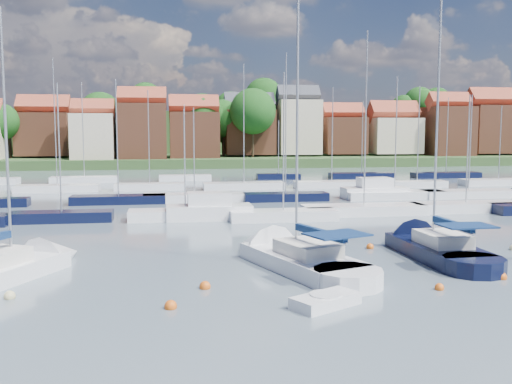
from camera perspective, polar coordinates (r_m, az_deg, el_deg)
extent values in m
plane|color=#4D5F69|center=(67.49, -1.45, -0.05)|extent=(260.00, 260.00, 0.00)
cube|color=white|center=(30.90, -23.77, -7.53)|extent=(5.52, 7.18, 1.20)
cone|color=white|center=(34.00, -19.04, -6.13)|extent=(3.95, 4.15, 2.77)
cylinder|color=#B2B2B7|center=(30.44, -23.73, 5.12)|extent=(0.14, 0.14, 12.32)
cube|color=white|center=(30.49, 4.59, -7.21)|extent=(5.76, 8.60, 1.20)
cone|color=white|center=(34.67, 0.12, -5.55)|extent=(4.41, 4.75, 3.31)
cylinder|color=white|center=(27.34, 9.16, -8.84)|extent=(4.22, 4.22, 1.20)
cube|color=silver|center=(29.83, 5.18, -5.64)|extent=(3.29, 3.89, 0.70)
cylinder|color=#B2B2B7|center=(30.15, 4.15, 7.91)|extent=(0.14, 0.14, 14.73)
cylinder|color=#B2B2B7|center=(28.77, 6.41, -4.37)|extent=(1.56, 4.20, 0.10)
cube|color=#0F254D|center=(28.74, 6.42, -4.07)|extent=(1.67, 4.06, 0.35)
cube|color=#0F254D|center=(27.57, 8.12, -4.22)|extent=(3.32, 2.81, 0.08)
cube|color=black|center=(34.64, 17.66, -5.86)|extent=(3.37, 7.68, 1.20)
cone|color=black|center=(38.80, 14.36, -4.49)|extent=(3.26, 3.78, 3.16)
cylinder|color=black|center=(31.43, 20.94, -7.19)|extent=(3.25, 3.25, 1.20)
cube|color=silver|center=(34.00, 18.13, -4.46)|extent=(2.30, 3.22, 0.70)
cylinder|color=#B2B2B7|center=(34.39, 17.67, 7.13)|extent=(0.14, 0.14, 14.38)
cylinder|color=#B2B2B7|center=(32.95, 19.06, -3.33)|extent=(0.21, 4.22, 0.10)
cube|color=#0F254D|center=(32.93, 19.07, -3.07)|extent=(0.41, 4.02, 0.35)
cube|color=#0F254D|center=(31.74, 20.30, -3.18)|extent=(2.74, 1.97, 0.08)
cube|color=white|center=(24.26, 6.96, -10.84)|extent=(3.25, 2.65, 0.58)
cylinder|color=white|center=(24.22, 6.96, -10.48)|extent=(1.37, 1.37, 0.37)
sphere|color=beige|center=(27.45, -23.41, -9.75)|extent=(0.50, 0.50, 0.50)
sphere|color=#D85914|center=(24.17, -8.53, -11.46)|extent=(0.52, 0.52, 0.52)
sphere|color=#D85914|center=(26.87, -5.12, -9.60)|extent=(0.52, 0.52, 0.52)
sphere|color=#D85914|center=(27.87, 17.86, -9.30)|extent=(0.43, 0.43, 0.43)
sphere|color=#D85914|center=(36.22, 11.33, -5.57)|extent=(0.46, 0.46, 0.46)
sphere|color=#D85914|center=(30.88, 23.34, -8.00)|extent=(0.52, 0.52, 0.52)
cube|color=black|center=(48.32, -18.85, -2.43)|extent=(8.01, 2.24, 1.00)
cylinder|color=#B2B2B7|center=(47.84, -19.08, 4.19)|extent=(0.12, 0.12, 10.16)
cube|color=white|center=(47.27, -7.08, -2.33)|extent=(9.22, 2.58, 1.00)
cylinder|color=#B2B2B7|center=(46.81, -7.15, 3.23)|extent=(0.12, 0.12, 8.18)
cube|color=white|center=(46.61, 2.75, -2.41)|extent=(8.78, 2.46, 1.00)
cylinder|color=#B2B2B7|center=(46.11, 2.79, 5.02)|extent=(0.12, 0.12, 11.06)
cube|color=white|center=(50.62, 10.73, -1.83)|extent=(10.79, 3.02, 1.00)
cylinder|color=#B2B2B7|center=(50.16, 10.91, 7.18)|extent=(0.12, 0.12, 14.87)
cube|color=white|center=(54.97, 20.22, -1.48)|extent=(10.13, 2.84, 1.00)
cylinder|color=#B2B2B7|center=(54.56, 20.43, 4.05)|extent=(0.12, 0.12, 9.59)
cube|color=white|center=(47.15, -4.69, -2.14)|extent=(7.00, 2.60, 1.40)
cube|color=white|center=(47.00, -4.71, -0.82)|extent=(3.50, 2.20, 1.30)
cube|color=black|center=(58.78, -13.58, -0.80)|extent=(9.30, 2.60, 1.00)
cylinder|color=#B2B2B7|center=(58.38, -13.73, 5.29)|extent=(0.12, 0.12, 11.48)
cube|color=white|center=(59.02, -6.17, -0.63)|extent=(10.40, 2.91, 1.00)
cylinder|color=#B2B2B7|center=(58.64, -6.22, 4.11)|extent=(0.12, 0.12, 8.77)
cube|color=black|center=(59.49, 2.97, -0.55)|extent=(8.80, 2.46, 1.00)
cylinder|color=#B2B2B7|center=(59.09, 3.01, 6.85)|extent=(0.12, 0.12, 14.33)
cube|color=white|center=(62.91, 13.68, -0.35)|extent=(10.73, 3.00, 1.00)
cylinder|color=#B2B2B7|center=(62.53, 13.83, 5.64)|extent=(0.12, 0.12, 12.14)
cube|color=white|center=(66.43, 20.47, -0.23)|extent=(10.48, 2.93, 1.00)
cylinder|color=#B2B2B7|center=(66.08, 20.65, 4.63)|extent=(0.12, 0.12, 10.28)
cube|color=white|center=(62.95, 11.76, -0.17)|extent=(7.00, 2.60, 1.40)
cube|color=white|center=(62.85, 11.78, 0.83)|extent=(3.50, 2.20, 1.30)
cube|color=white|center=(72.26, -19.24, 0.30)|extent=(9.71, 2.72, 1.00)
cylinder|color=#B2B2B7|center=(71.93, -19.47, 6.60)|extent=(0.12, 0.12, 14.88)
cube|color=white|center=(71.41, -10.58, 0.47)|extent=(8.49, 2.38, 1.00)
cylinder|color=#B2B2B7|center=(71.08, -10.68, 5.42)|extent=(0.12, 0.12, 11.31)
cube|color=white|center=(71.29, -1.21, 0.56)|extent=(10.16, 2.85, 1.00)
cylinder|color=#B2B2B7|center=(70.95, -1.23, 6.84)|extent=(0.12, 0.12, 14.59)
cube|color=white|center=(73.78, 7.57, 0.70)|extent=(9.53, 2.67, 1.00)
cylinder|color=#B2B2B7|center=(73.46, 7.64, 5.72)|extent=(0.12, 0.12, 11.91)
cube|color=white|center=(76.35, 15.80, 0.70)|extent=(7.62, 2.13, 1.00)
cylinder|color=#B2B2B7|center=(76.04, 15.94, 5.63)|extent=(0.12, 0.12, 12.13)
cube|color=white|center=(83.03, 23.07, 0.87)|extent=(10.17, 2.85, 1.00)
cylinder|color=#B2B2B7|center=(82.76, 23.23, 4.57)|extent=(0.12, 0.12, 9.73)
cube|color=white|center=(84.17, -16.77, 1.16)|extent=(9.24, 2.59, 1.00)
cylinder|color=#B2B2B7|center=(83.89, -16.92, 5.99)|extent=(0.12, 0.12, 13.17)
cube|color=white|center=(84.16, -7.10, 1.37)|extent=(7.57, 2.12, 1.00)
cylinder|color=#B2B2B7|center=(83.89, -7.15, 5.20)|extent=(0.12, 0.12, 10.24)
cube|color=black|center=(85.90, 2.25, 1.51)|extent=(6.58, 1.84, 1.00)
cylinder|color=#B2B2B7|center=(85.66, 2.26, 4.52)|extent=(0.12, 0.12, 8.01)
cube|color=black|center=(89.29, 10.51, 1.59)|extent=(9.92, 2.78, 1.00)
cylinder|color=#B2B2B7|center=(89.02, 10.59, 5.42)|extent=(0.12, 0.12, 10.92)
cube|color=black|center=(93.64, 18.45, 1.58)|extent=(10.55, 2.95, 1.00)
cylinder|color=#B2B2B7|center=(93.38, 18.58, 5.41)|extent=(0.12, 0.12, 11.51)
cube|color=#324B25|center=(143.96, -5.45, 3.34)|extent=(200.00, 70.00, 3.00)
cube|color=#324B25|center=(168.77, -5.98, 5.34)|extent=(200.00, 60.00, 14.00)
cube|color=brown|center=(126.80, -20.35, 5.44)|extent=(10.37, 9.97, 8.73)
cube|color=#963F2B|center=(126.89, -20.45, 7.98)|extent=(10.57, 5.13, 5.13)
cube|color=beige|center=(116.39, -15.91, 5.32)|extent=(8.09, 8.80, 8.96)
cube|color=#963F2B|center=(116.46, -15.99, 8.01)|extent=(8.25, 4.00, 4.00)
cube|color=brown|center=(116.56, -11.26, 5.93)|extent=(9.36, 10.17, 10.97)
cube|color=#963F2B|center=(116.74, -11.33, 9.19)|extent=(9.54, 4.63, 4.63)
cube|color=brown|center=(118.32, -6.20, 5.64)|extent=(9.90, 8.56, 9.42)
cube|color=#963F2B|center=(118.42, -6.23, 8.51)|extent=(10.10, 4.90, 4.90)
cube|color=brown|center=(124.46, -0.69, 5.99)|extent=(10.59, 8.93, 9.49)
cube|color=#383A42|center=(124.59, -0.70, 8.77)|extent=(10.80, 5.24, 5.24)
cube|color=beige|center=(125.59, 4.19, 6.47)|extent=(9.01, 8.61, 11.65)
cube|color=#383A42|center=(125.82, 4.21, 9.62)|extent=(9.19, 4.46, 4.46)
cube|color=brown|center=(129.51, 8.60, 5.60)|extent=(9.10, 9.34, 8.00)
cube|color=#963F2B|center=(129.57, 8.63, 7.86)|extent=(9.28, 4.50, 4.50)
cube|color=beige|center=(133.14, 13.51, 5.48)|extent=(10.86, 9.59, 7.88)
cube|color=#963F2B|center=(133.20, 13.57, 7.75)|extent=(11.07, 5.37, 5.37)
cube|color=brown|center=(135.68, 18.59, 5.74)|extent=(9.18, 9.96, 10.97)
cube|color=#963F2B|center=(135.83, 18.69, 8.53)|extent=(9.36, 4.54, 4.54)
cube|color=brown|center=(142.41, 22.46, 5.80)|extent=(11.39, 9.67, 10.76)
cube|color=#963F2B|center=(142.58, 22.57, 8.53)|extent=(11.62, 5.64, 5.64)
cylinder|color=#382619|center=(156.41, 15.94, 6.36)|extent=(0.50, 0.50, 4.47)
sphere|color=#1D5219|center=(156.58, 16.00, 8.58)|extent=(8.18, 8.18, 8.18)
cylinder|color=#382619|center=(123.11, -3.25, 4.53)|extent=(0.50, 0.50, 4.46)
sphere|color=#1D5219|center=(123.09, -3.27, 7.34)|extent=(8.15, 8.15, 8.15)
cylinder|color=#382619|center=(142.24, 0.78, 6.67)|extent=(0.50, 0.50, 5.15)
sphere|color=#1D5219|center=(142.48, 0.78, 9.48)|extent=(9.41, 9.41, 9.41)
cylinder|color=#382619|center=(142.93, -10.93, 6.59)|extent=(0.50, 0.50, 4.56)
sphere|color=#1D5219|center=(143.13, -10.98, 9.07)|extent=(8.34, 8.34, 8.34)
cylinder|color=#382619|center=(132.61, -15.25, 4.59)|extent=(0.50, 0.50, 5.15)
sphere|color=#1D5219|center=(132.63, -15.34, 7.61)|extent=(9.42, 9.42, 9.42)
cylinder|color=#382619|center=(137.17, -21.64, 5.50)|extent=(0.50, 0.50, 3.42)
sphere|color=#1D5219|center=(137.23, -21.72, 7.43)|extent=(6.26, 6.26, 6.26)
cylinder|color=#382619|center=(133.20, 0.80, 4.51)|extent=(0.50, 0.50, 3.77)
sphere|color=#1D5219|center=(133.15, 0.80, 6.71)|extent=(6.89, 6.89, 6.89)
cylinder|color=#382619|center=(118.85, -0.32, 4.66)|extent=(0.50, 0.50, 5.21)
sphere|color=#1D5219|center=(118.87, -0.32, 8.07)|extent=(9.53, 9.53, 9.53)
cylinder|color=#382619|center=(146.39, 20.00, 4.13)|extent=(0.50, 0.50, 2.97)
sphere|color=#1D5219|center=(146.33, 20.05, 5.71)|extent=(5.44, 5.44, 5.44)
cylinder|color=#382619|center=(120.57, -5.33, 4.57)|extent=(0.50, 0.50, 4.84)
sphere|color=#1D5219|center=(120.57, -5.37, 7.69)|extent=(8.85, 8.85, 8.85)
cylinder|color=#382619|center=(154.93, 14.52, 6.28)|extent=(0.50, 0.50, 3.72)
sphere|color=#1D5219|center=(155.04, 14.57, 8.14)|extent=(6.80, 6.80, 6.80)
cylinder|color=#382619|center=(136.05, 18.61, 4.28)|extent=(0.50, 0.50, 4.05)
sphere|color=#1D5219|center=(136.02, 18.69, 6.60)|extent=(7.40, 7.40, 7.40)
cylinder|color=#382619|center=(123.66, -24.09, 3.91)|extent=(0.50, 0.50, 4.00)
sphere|color=#1D5219|center=(123.62, -24.20, 6.42)|extent=(7.32, 7.32, 7.32)
cylinder|color=#382619|center=(140.69, -2.59, 6.39)|extent=(0.50, 0.50, 3.93)
sphere|color=#1D5219|center=(140.81, -2.60, 8.57)|extent=(7.19, 7.19, 7.19)
cylinder|color=#382619|center=(132.73, 8.36, 4.45)|extent=(0.50, 0.50, 3.82)
sphere|color=#1D5219|center=(132.68, 8.40, 6.69)|extent=(6.99, 6.99, 6.99)
cylinder|color=#382619|center=(120.04, -13.12, 4.10)|extent=(0.50, 0.50, 3.48)
sphere|color=#1D5219|center=(119.98, -13.17, 6.36)|extent=(6.37, 6.37, 6.37)
cylinder|color=#382619|center=(145.37, 18.24, 4.19)|extent=(0.50, 0.50, 2.99)
sphere|color=#1D5219|center=(145.31, 18.29, 5.78)|extent=(5.46, 5.46, 5.46)
cylinder|color=#382619|center=(126.24, -3.32, 4.29)|extent=(0.50, 0.50, 3.25)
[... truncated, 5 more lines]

